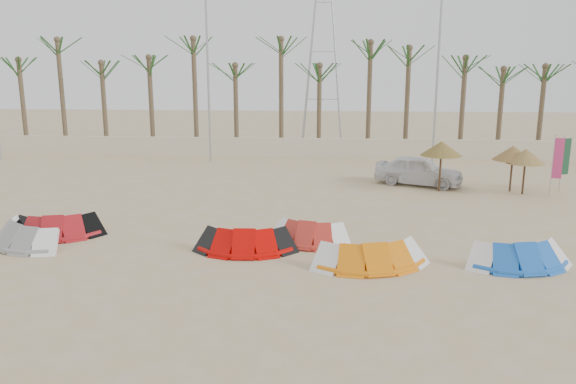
# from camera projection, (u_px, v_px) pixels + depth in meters

# --- Properties ---
(ground) EXTENTS (120.00, 120.00, 0.00)m
(ground) POSITION_uv_depth(u_px,v_px,m) (273.00, 283.00, 16.10)
(ground) COLOR #BAA88D
(ground) RESTS_ON ground
(boundary_wall) EXTENTS (60.00, 0.30, 1.30)m
(boundary_wall) POSITION_uv_depth(u_px,v_px,m) (306.00, 148.00, 37.34)
(boundary_wall) COLOR beige
(boundary_wall) RESTS_ON ground
(palm_line) EXTENTS (52.00, 4.00, 7.70)m
(palm_line) POSITION_uv_depth(u_px,v_px,m) (317.00, 59.00, 37.45)
(palm_line) COLOR brown
(palm_line) RESTS_ON ground
(lamp_b) EXTENTS (1.25, 0.14, 11.00)m
(lamp_b) POSITION_uv_depth(u_px,v_px,m) (208.00, 70.00, 34.67)
(lamp_b) COLOR #A5A8AD
(lamp_b) RESTS_ON ground
(lamp_c) EXTENTS (1.25, 0.14, 11.00)m
(lamp_c) POSITION_uv_depth(u_px,v_px,m) (438.00, 70.00, 33.68)
(lamp_c) COLOR #A5A8AD
(lamp_c) RESTS_ON ground
(pylon) EXTENTS (3.00, 3.00, 14.00)m
(pylon) POSITION_uv_depth(u_px,v_px,m) (322.00, 145.00, 43.24)
(pylon) COLOR #A5A8AD
(pylon) RESTS_ON ground
(kite_grey) EXTENTS (3.87, 2.93, 0.90)m
(kite_grey) POSITION_uv_depth(u_px,v_px,m) (28.00, 231.00, 19.57)
(kite_grey) COLOR gray
(kite_grey) RESTS_ON ground
(kite_red_left) EXTENTS (3.54, 2.18, 0.90)m
(kite_red_left) POSITION_uv_depth(u_px,v_px,m) (59.00, 224.00, 20.53)
(kite_red_left) COLOR #A1151A
(kite_red_left) RESTS_ON ground
(kite_red_mid) EXTENTS (3.35, 1.64, 0.90)m
(kite_red_mid) POSITION_uv_depth(u_px,v_px,m) (247.00, 237.00, 18.93)
(kite_red_mid) COLOR #BF0400
(kite_red_mid) RESTS_ON ground
(kite_red_right) EXTENTS (3.18, 2.10, 0.90)m
(kite_red_right) POSITION_uv_depth(u_px,v_px,m) (308.00, 230.00, 19.71)
(kite_red_right) COLOR red
(kite_red_right) RESTS_ON ground
(kite_orange) EXTENTS (3.83, 2.28, 0.90)m
(kite_orange) POSITION_uv_depth(u_px,v_px,m) (371.00, 251.00, 17.56)
(kite_orange) COLOR orange
(kite_orange) RESTS_ON ground
(kite_blue) EXTENTS (3.44, 2.05, 0.90)m
(kite_blue) POSITION_uv_depth(u_px,v_px,m) (517.00, 251.00, 17.51)
(kite_blue) COLOR blue
(kite_blue) RESTS_ON ground
(parasol_left) EXTENTS (2.02, 2.02, 2.48)m
(parasol_left) POSITION_uv_depth(u_px,v_px,m) (441.00, 149.00, 27.14)
(parasol_left) COLOR #4C331E
(parasol_left) RESTS_ON ground
(parasol_mid) EXTENTS (1.81, 1.81, 2.20)m
(parasol_mid) POSITION_uv_depth(u_px,v_px,m) (526.00, 156.00, 26.63)
(parasol_mid) COLOR #4C331E
(parasol_mid) RESTS_ON ground
(parasol_right) EXTENTS (1.94, 1.94, 2.26)m
(parasol_right) POSITION_uv_depth(u_px,v_px,m) (513.00, 153.00, 27.18)
(parasol_right) COLOR #4C331E
(parasol_right) RESTS_ON ground
(flag_pink) EXTENTS (0.44, 0.16, 2.94)m
(flag_pink) POSITION_uv_depth(u_px,v_px,m) (557.00, 160.00, 26.24)
(flag_pink) COLOR #A5A8AD
(flag_pink) RESTS_ON ground
(flag_green) EXTENTS (0.44, 0.16, 2.75)m
(flag_green) POSITION_uv_depth(u_px,v_px,m) (566.00, 158.00, 27.37)
(flag_green) COLOR #A5A8AD
(flag_green) RESTS_ON ground
(car) EXTENTS (4.78, 3.38, 1.51)m
(car) POSITION_uv_depth(u_px,v_px,m) (419.00, 171.00, 28.91)
(car) COLOR silver
(car) RESTS_ON ground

